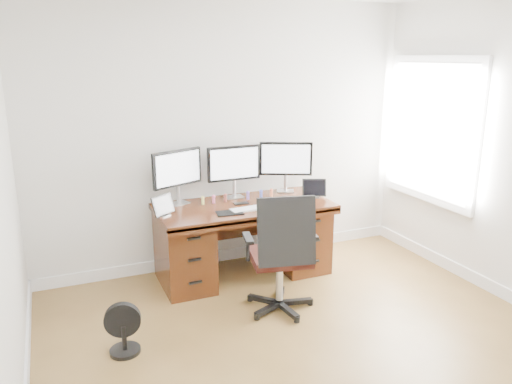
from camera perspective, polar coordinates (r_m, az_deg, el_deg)
name	(u,v)px	position (r m, az deg, el deg)	size (l,w,h in m)	color
ground	(340,377)	(3.72, 9.62, -20.14)	(4.50, 4.50, 0.00)	brown
back_wall	(227,136)	(5.13, -3.29, 6.37)	(4.00, 0.10, 2.70)	silver
desk	(243,237)	(4.99, -1.49, -5.15)	(1.70, 0.80, 0.75)	#401D0C
office_chair	(281,273)	(4.31, 2.87, -9.27)	(0.68, 0.68, 1.07)	black
floor_fan	(124,330)	(3.95, -14.90, -14.95)	(0.27, 0.23, 0.40)	black
monitor_left	(177,170)	(4.84, -8.98, 2.48)	(0.52, 0.24, 0.53)	silver
monitor_center	(234,165)	(5.01, -2.54, 3.09)	(0.55, 0.14, 0.53)	silver
monitor_right	(286,161)	(5.23, 3.43, 3.61)	(0.51, 0.26, 0.53)	silver
tablet_left	(163,207)	(4.56, -10.54, -1.66)	(0.24, 0.19, 0.19)	silver
tablet_right	(315,189)	(5.10, 6.71, 0.31)	(0.25, 0.16, 0.19)	silver
keyboard	(246,209)	(4.67, -1.14, -1.98)	(0.29, 0.13, 0.01)	white
trackpad	(278,206)	(4.77, 2.48, -1.66)	(0.14, 0.14, 0.01)	#B5B8BD
drawing_tablet	(230,213)	(4.58, -3.01, -2.40)	(0.24, 0.16, 0.01)	black
phone	(241,203)	(4.86, -1.72, -1.32)	(0.14, 0.07, 0.01)	black
figurine_yellow	(203,200)	(4.86, -6.10, -0.89)	(0.03, 0.03, 0.09)	#CDC95E
figurine_pink	(214,199)	(4.89, -4.87, -0.75)	(0.03, 0.03, 0.09)	pink
figurine_brown	(225,197)	(4.92, -3.51, -0.60)	(0.03, 0.03, 0.09)	brown
figurine_purple	(248,195)	(5.01, -0.93, -0.31)	(0.03, 0.03, 0.09)	#8A64CD
figurine_blue	(261,193)	(5.06, 0.58, -0.14)	(0.03, 0.03, 0.09)	#4E60D9
figurine_orange	(271,192)	(5.10, 1.77, 0.00)	(0.03, 0.03, 0.09)	#E6764E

